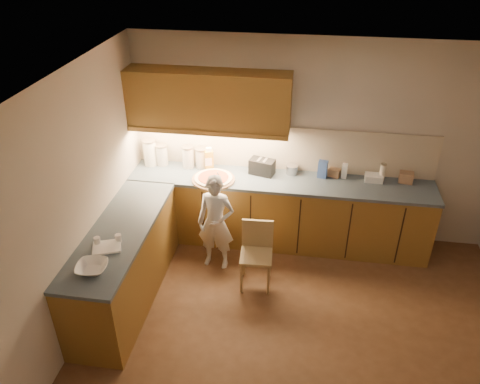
{
  "coord_description": "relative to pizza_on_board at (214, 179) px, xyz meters",
  "views": [
    {
      "loc": [
        -0.09,
        -3.33,
        3.77
      ],
      "look_at": [
        -0.8,
        1.2,
        1.0
      ],
      "focal_mm": 35.0,
      "sensor_mm": 36.0,
      "label": 1
    }
  ],
  "objects": [
    {
      "name": "spice_jar_a",
      "position": [
        -0.88,
        -1.44,
        0.02
      ],
      "size": [
        0.06,
        0.06,
        0.08
      ],
      "primitive_type": "cylinder",
      "rotation": [
        0.0,
        0.0,
        -0.03
      ],
      "color": "silver",
      "rests_on": "l_counter"
    },
    {
      "name": "card_box_a",
      "position": [
        1.47,
        0.34,
        0.03
      ],
      "size": [
        0.17,
        0.14,
        0.1
      ],
      "primitive_type": "cube",
      "rotation": [
        0.0,
        0.0,
        -0.34
      ],
      "color": "#A77F5A",
      "rests_on": "l_counter"
    },
    {
      "name": "canister_c",
      "position": [
        -0.39,
        0.3,
        0.12
      ],
      "size": [
        0.16,
        0.16,
        0.29
      ],
      "rotation": [
        0.0,
        0.0,
        -0.32
      ],
      "color": "silver",
      "rests_on": "l_counter"
    },
    {
      "name": "pizza_on_board",
      "position": [
        0.0,
        0.0,
        0.0
      ],
      "size": [
        0.53,
        0.53,
        0.21
      ],
      "rotation": [
        0.0,
        0.0,
        -0.07
      ],
      "color": "#A67C53",
      "rests_on": "l_counter"
    },
    {
      "name": "backsplash",
      "position": [
        0.81,
        0.43,
        0.27
      ],
      "size": [
        3.75,
        0.02,
        0.58
      ],
      "primitive_type": "cube",
      "color": "beige",
      "rests_on": "l_counter"
    },
    {
      "name": "canister_b",
      "position": [
        -0.75,
        0.32,
        0.12
      ],
      "size": [
        0.16,
        0.16,
        0.28
      ],
      "rotation": [
        0.0,
        0.0,
        0.25
      ],
      "color": "silver",
      "rests_on": "l_counter"
    },
    {
      "name": "child",
      "position": [
        0.11,
        -0.46,
        -0.33
      ],
      "size": [
        0.47,
        0.33,
        1.22
      ],
      "primitive_type": "imported",
      "rotation": [
        0.0,
        0.0,
        -0.09
      ],
      "color": "silver",
      "rests_on": "ground"
    },
    {
      "name": "wooden_chair",
      "position": [
        0.63,
        -0.7,
        -0.48
      ],
      "size": [
        0.38,
        0.38,
        0.8
      ],
      "rotation": [
        0.0,
        0.0,
        0.05
      ],
      "color": "tan",
      "rests_on": "ground"
    },
    {
      "name": "toaster",
      "position": [
        0.57,
        0.26,
        0.07
      ],
      "size": [
        0.34,
        0.25,
        0.2
      ],
      "rotation": [
        0.0,
        0.0,
        -0.26
      ],
      "color": "black",
      "rests_on": "l_counter"
    },
    {
      "name": "flat_pack",
      "position": [
        1.94,
        0.29,
        0.02
      ],
      "size": [
        0.22,
        0.15,
        0.08
      ],
      "primitive_type": "cube",
      "rotation": [
        0.0,
        0.0,
        -0.03
      ],
      "color": "silver",
      "rests_on": "l_counter"
    },
    {
      "name": "card_box_b",
      "position": [
        2.33,
        0.32,
        0.04
      ],
      "size": [
        0.18,
        0.15,
        0.13
      ],
      "primitive_type": "cube",
      "rotation": [
        0.0,
        0.0,
        -0.15
      ],
      "color": "#9A7352",
      "rests_on": "l_counter"
    },
    {
      "name": "mixing_bowl",
      "position": [
        -0.77,
        -1.82,
        0.01
      ],
      "size": [
        0.32,
        0.32,
        0.07
      ],
      "primitive_type": "imported",
      "rotation": [
        0.0,
        0.0,
        0.12
      ],
      "color": "white",
      "rests_on": "l_counter"
    },
    {
      "name": "blue_box",
      "position": [
        1.32,
        0.29,
        0.09
      ],
      "size": [
        0.13,
        0.1,
        0.22
      ],
      "primitive_type": "cube",
      "rotation": [
        0.0,
        0.0,
        -0.21
      ],
      "color": "#3655A2",
      "rests_on": "l_counter"
    },
    {
      "name": "dough_cloth",
      "position": [
        -0.77,
        -1.48,
        -0.01
      ],
      "size": [
        0.33,
        0.29,
        0.02
      ],
      "primitive_type": "cube",
      "rotation": [
        0.0,
        0.0,
        0.36
      ],
      "color": "white",
      "rests_on": "l_counter"
    },
    {
      "name": "spice_jar_b",
      "position": [
        -0.69,
        -1.36,
        0.02
      ],
      "size": [
        0.08,
        0.08,
        0.08
      ],
      "primitive_type": "cylinder",
      "rotation": [
        0.0,
        0.0,
        -0.28
      ],
      "color": "white",
      "rests_on": "l_counter"
    },
    {
      "name": "l_counter",
      "position": [
        0.26,
        -0.31,
        -0.48
      ],
      "size": [
        3.77,
        2.62,
        0.92
      ],
      "color": "olive",
      "rests_on": "ground"
    },
    {
      "name": "white_bottle",
      "position": [
        1.59,
        0.31,
        0.07
      ],
      "size": [
        0.07,
        0.07,
        0.19
      ],
      "primitive_type": "cube",
      "rotation": [
        0.0,
        0.0,
        -0.15
      ],
      "color": "white",
      "rests_on": "l_counter"
    },
    {
      "name": "tall_jar",
      "position": [
        2.04,
        0.31,
        0.09
      ],
      "size": [
        0.08,
        0.08,
        0.23
      ],
      "rotation": [
        0.0,
        0.0,
        -0.09
      ],
      "color": "white",
      "rests_on": "l_counter"
    },
    {
      "name": "room",
      "position": [
        1.18,
        -1.56,
        0.73
      ],
      "size": [
        4.54,
        4.5,
        2.62
      ],
      "color": "#56351D",
      "rests_on": "ground"
    },
    {
      "name": "canister_a",
      "position": [
        -0.89,
        0.29,
        0.15
      ],
      "size": [
        0.18,
        0.18,
        0.35
      ],
      "rotation": [
        0.0,
        0.0,
        0.0
      ],
      "color": "white",
      "rests_on": "l_counter"
    },
    {
      "name": "steel_pot",
      "position": [
        0.94,
        0.32,
        0.04
      ],
      "size": [
        0.16,
        0.16,
        0.12
      ],
      "color": "#B3B2B7",
      "rests_on": "l_counter"
    },
    {
      "name": "upper_cabinets",
      "position": [
        -0.09,
        0.27,
        0.9
      ],
      "size": [
        1.95,
        0.36,
        0.73
      ],
      "color": "olive",
      "rests_on": "ground"
    },
    {
      "name": "oil_jug",
      "position": [
        -0.11,
        0.27,
        0.12
      ],
      "size": [
        0.12,
        0.11,
        0.31
      ],
      "rotation": [
        0.0,
        0.0,
        0.35
      ],
      "color": "gold",
      "rests_on": "l_counter"
    },
    {
      "name": "canister_d",
      "position": [
        -0.22,
        0.33,
        0.11
      ],
      "size": [
        0.16,
        0.16,
        0.27
      ],
      "rotation": [
        0.0,
        0.0,
        0.19
      ],
      "color": "silver",
      "rests_on": "l_counter"
    }
  ]
}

